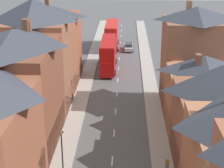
% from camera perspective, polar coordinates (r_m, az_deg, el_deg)
% --- Properties ---
extents(pavement_left, '(2.20, 104.00, 0.14)m').
position_cam_1_polar(pavement_left, '(57.42, -4.30, -0.65)').
color(pavement_left, '#A8A399').
rests_on(pavement_left, ground).
extents(pavement_right, '(2.20, 104.00, 0.14)m').
position_cam_1_polar(pavement_right, '(57.20, 5.91, -0.79)').
color(pavement_right, '#A8A399').
rests_on(pavement_right, ground).
extents(centre_line_dashes, '(0.14, 97.80, 0.01)m').
position_cam_1_polar(centre_line_dashes, '(55.26, 0.74, -1.55)').
color(centre_line_dashes, silver).
rests_on(centre_line_dashes, ground).
extents(terrace_row_left, '(8.00, 59.88, 14.66)m').
position_cam_1_polar(terrace_row_left, '(36.26, -16.44, -3.88)').
color(terrace_row_left, brown).
rests_on(terrace_row_left, ground).
extents(double_decker_bus_lead, '(2.74, 10.80, 5.30)m').
position_cam_1_polar(double_decker_bus_lead, '(65.01, -0.58, 4.57)').
color(double_decker_bus_lead, '#B70F0F').
rests_on(double_decker_bus_lead, ground).
extents(double_decker_bus_mid_street, '(2.74, 10.80, 5.30)m').
position_cam_1_polar(double_decker_bus_mid_street, '(78.73, -0.07, 7.49)').
color(double_decker_bus_mid_street, red).
rests_on(double_decker_bus_mid_street, ground).
extents(car_near_silver, '(1.90, 4.54, 1.57)m').
position_cam_1_polar(car_near_silver, '(77.49, 2.55, 5.70)').
color(car_near_silver, '#B7BABF').
rests_on(car_near_silver, ground).
extents(car_parked_left_a, '(1.90, 4.27, 1.67)m').
position_cam_1_polar(car_parked_left_a, '(78.07, -1.06, 5.87)').
color(car_parked_left_a, '#236093').
rests_on(car_parked_left_a, ground).
extents(pedestrian_mid_left, '(0.36, 0.22, 1.61)m').
position_cam_1_polar(pedestrian_mid_left, '(37.27, 8.42, -11.97)').
color(pedestrian_mid_left, brown).
rests_on(pedestrian_mid_left, pavement_right).
extents(street_lamp, '(0.20, 1.12, 5.50)m').
position_cam_1_polar(street_lamp, '(34.21, -7.53, -10.83)').
color(street_lamp, black).
rests_on(street_lamp, ground).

